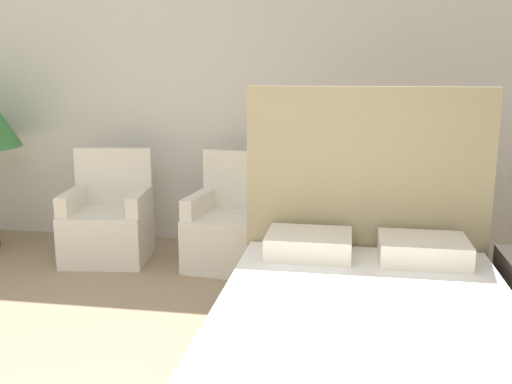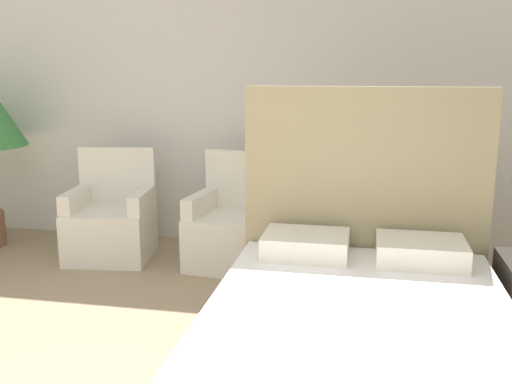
% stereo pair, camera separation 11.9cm
% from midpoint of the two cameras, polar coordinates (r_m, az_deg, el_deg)
% --- Properties ---
extents(wall_back, '(10.00, 0.06, 2.90)m').
position_cam_midpoint_polar(wall_back, '(5.03, -1.69, 11.08)').
color(wall_back, silver).
rests_on(wall_back, ground_plane).
extents(bed, '(1.54, 2.15, 1.45)m').
position_cam_midpoint_polar(bed, '(2.95, 9.81, -13.72)').
color(bed, brown).
rests_on(bed, ground_plane).
extents(armchair_near_window_left, '(0.72, 0.67, 0.90)m').
position_cam_midpoint_polar(armchair_near_window_left, '(4.88, -15.25, -3.36)').
color(armchair_near_window_left, silver).
rests_on(armchair_near_window_left, ground_plane).
extents(armchair_near_window_right, '(0.72, 0.66, 0.90)m').
position_cam_midpoint_polar(armchair_near_window_right, '(4.55, -3.10, -4.06)').
color(armchair_near_window_right, silver).
rests_on(armchair_near_window_right, ground_plane).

